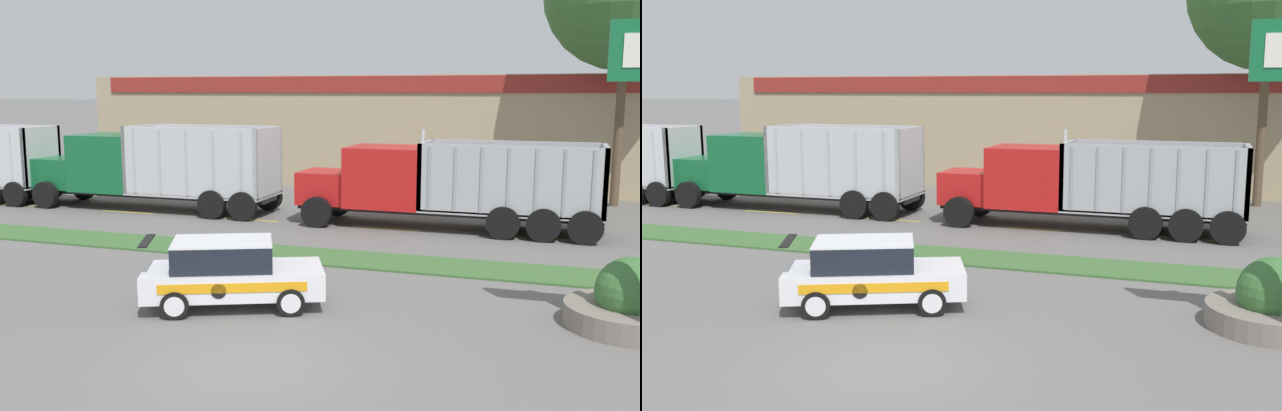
{
  "view_description": "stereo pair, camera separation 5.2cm",
  "coord_description": "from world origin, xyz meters",
  "views": [
    {
      "loc": [
        5.18,
        -11.14,
        4.92
      ],
      "look_at": [
        -1.45,
        8.26,
        1.59
      ],
      "focal_mm": 40.0,
      "sensor_mm": 36.0,
      "label": 1
    },
    {
      "loc": [
        5.23,
        -11.12,
        4.92
      ],
      "look_at": [
        -1.45,
        8.26,
        1.59
      ],
      "focal_mm": 40.0,
      "sensor_mm": 36.0,
      "label": 2
    }
  ],
  "objects": [
    {
      "name": "ground_plane",
      "position": [
        0.0,
        0.0,
        0.0
      ],
      "size": [
        600.0,
        600.0,
        0.0
      ],
      "primitive_type": "plane",
      "color": "slate"
    },
    {
      "name": "centre_line_3",
      "position": [
        -6.06,
        13.37,
        0.0
      ],
      "size": [
        2.4,
        0.14,
        0.01
      ],
      "primitive_type": "cube",
      "color": "yellow",
      "rests_on": "ground_plane"
    },
    {
      "name": "centre_line_1",
      "position": [
        -16.86,
        13.37,
        0.0
      ],
      "size": [
        2.4,
        0.14,
        0.01
      ],
      "primitive_type": "cube",
      "color": "yellow",
      "rests_on": "ground_plane"
    },
    {
      "name": "rally_car",
      "position": [
        -1.87,
        3.15,
        0.8
      ],
      "size": [
        4.42,
        3.25,
        1.59
      ],
      "color": "white",
      "rests_on": "ground_plane"
    },
    {
      "name": "centre_line_4",
      "position": [
        -0.66,
        13.37,
        0.0
      ],
      "size": [
        2.4,
        0.14,
        0.01
      ],
      "primitive_type": "cube",
      "color": "yellow",
      "rests_on": "ground_plane"
    },
    {
      "name": "grass_verge",
      "position": [
        0.0,
        8.36,
        0.03
      ],
      "size": [
        120.0,
        2.02,
        0.06
      ],
      "primitive_type": "cube",
      "color": "#3D6633",
      "rests_on": "ground_plane"
    },
    {
      "name": "dump_truck_trail",
      "position": [
        -11.85,
        14.37,
        1.64
      ],
      "size": [
        10.85,
        2.86,
        3.48
      ],
      "color": "black",
      "rests_on": "ground_plane"
    },
    {
      "name": "store_building_backdrop",
      "position": [
        0.76,
        29.16,
        2.82
      ],
      "size": [
        41.19,
        12.1,
        5.64
      ],
      "color": "tan",
      "rests_on": "ground_plane"
    },
    {
      "name": "centre_line_5",
      "position": [
        4.74,
        13.37,
        0.0
      ],
      "size": [
        2.4,
        0.14,
        0.01
      ],
      "primitive_type": "cube",
      "color": "yellow",
      "rests_on": "ground_plane"
    },
    {
      "name": "dump_truck_lead",
      "position": [
        0.4,
        14.06,
        1.51
      ],
      "size": [
        10.74,
        2.8,
        3.58
      ],
      "color": "black",
      "rests_on": "ground_plane"
    },
    {
      "name": "centre_line_2",
      "position": [
        -11.46,
        13.37,
        0.0
      ],
      "size": [
        2.4,
        0.14,
        0.01
      ],
      "primitive_type": "cube",
      "color": "yellow",
      "rests_on": "ground_plane"
    },
    {
      "name": "stone_planter",
      "position": [
        6.69,
        4.49,
        0.5
      ],
      "size": [
        2.68,
        2.68,
        1.51
      ],
      "color": "slate",
      "rests_on": "ground_plane"
    }
  ]
}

